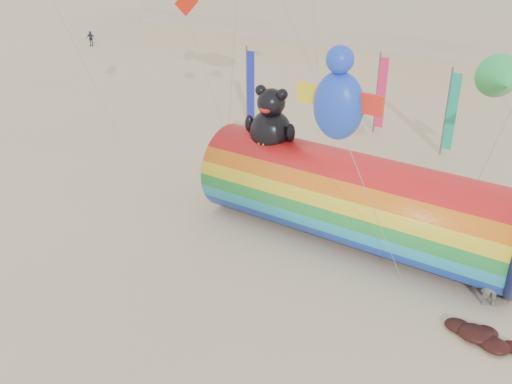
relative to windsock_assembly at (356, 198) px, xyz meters
The scene contains 5 objects.
ground 5.96m from the windsock_assembly, 135.26° to the right, with size 160.00×160.00×0.00m, color #CCB58C.
windsock_assembly is the anchor object (origin of this frame).
kite_handler 6.34m from the windsock_assembly, 13.21° to the right, with size 0.67×0.44×1.83m, color slate.
fabric_bundle 7.53m from the windsock_assembly, 29.00° to the right, with size 2.62×1.35×0.41m.
festival_banners 12.97m from the windsock_assembly, 115.21° to the left, with size 13.29×3.20×5.20m.
Camera 1 is at (12.39, -16.23, 12.97)m, focal length 40.00 mm.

